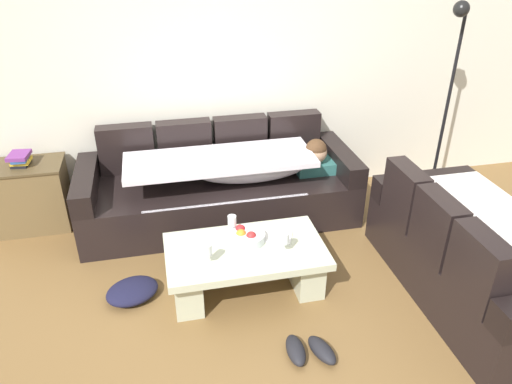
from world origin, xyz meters
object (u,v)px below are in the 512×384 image
at_px(wine_glass_near_left, 207,250).
at_px(open_magazine, 274,236).
at_px(book_stack_on_cabinet, 20,159).
at_px(couch_near_window, 474,257).
at_px(floor_lamp, 448,93).
at_px(fruit_bowl, 246,236).
at_px(crumpled_garment, 132,291).
at_px(wine_glass_far_back, 232,222).
at_px(side_cabinet, 28,196).
at_px(wine_glass_near_right, 284,239).
at_px(coffee_table, 246,263).
at_px(couch_along_wall, 224,187).
at_px(pair_of_shoes, 309,350).

distance_m(wine_glass_near_left, open_magazine, 0.61).
bearing_deg(book_stack_on_cabinet, couch_near_window, -26.87).
bearing_deg(floor_lamp, fruit_bowl, -156.40).
bearing_deg(couch_near_window, floor_lamp, -19.47).
distance_m(couch_near_window, floor_lamp, 1.72).
bearing_deg(crumpled_garment, wine_glass_far_back, 9.17).
bearing_deg(crumpled_garment, couch_near_window, -11.04).
relative_size(side_cabinet, floor_lamp, 0.37).
bearing_deg(couch_near_window, wine_glass_near_right, 77.41).
bearing_deg(crumpled_garment, floor_lamp, 17.41).
relative_size(couch_near_window, wine_glass_near_right, 10.77).
xyz_separation_m(couch_near_window, coffee_table, (-1.66, 0.42, -0.10)).
distance_m(couch_along_wall, wine_glass_near_right, 1.24).
height_order(wine_glass_far_back, open_magazine, wine_glass_far_back).
distance_m(wine_glass_near_left, wine_glass_near_right, 0.57).
bearing_deg(couch_along_wall, wine_glass_near_left, -104.49).
bearing_deg(wine_glass_near_right, wine_glass_far_back, 136.82).
distance_m(wine_glass_far_back, open_magazine, 0.34).
xyz_separation_m(floor_lamp, pair_of_shoes, (-1.90, -1.79, -1.07)).
xyz_separation_m(couch_along_wall, crumpled_garment, (-0.89, -1.02, -0.27)).
bearing_deg(couch_along_wall, wine_glass_near_right, -77.91).
relative_size(couch_near_window, pair_of_shoes, 5.38).
bearing_deg(wine_glass_near_left, wine_glass_far_back, 54.52).
xyz_separation_m(couch_along_wall, floor_lamp, (2.16, -0.06, 0.79)).
distance_m(wine_glass_far_back, book_stack_on_cabinet, 2.04).
bearing_deg(pair_of_shoes, floor_lamp, 43.33).
height_order(couch_near_window, open_magazine, couch_near_window).
relative_size(coffee_table, pair_of_shoes, 3.61).
height_order(wine_glass_near_left, crumpled_garment, wine_glass_near_left).
height_order(pair_of_shoes, crumpled_garment, crumpled_garment).
bearing_deg(couch_along_wall, side_cabinet, 172.90).
height_order(couch_near_window, side_cabinet, couch_near_window).
bearing_deg(open_magazine, couch_near_window, 1.30).
bearing_deg(book_stack_on_cabinet, wine_glass_near_left, -44.59).
bearing_deg(wine_glass_far_back, open_magazine, -17.69).
xyz_separation_m(wine_glass_near_left, wine_glass_far_back, (0.24, 0.33, 0.00)).
bearing_deg(wine_glass_near_right, crumpled_garment, 170.87).
height_order(couch_near_window, floor_lamp, floor_lamp).
distance_m(open_magazine, book_stack_on_cabinet, 2.37).
bearing_deg(wine_glass_far_back, wine_glass_near_left, -125.48).
bearing_deg(wine_glass_near_left, open_magazine, 23.13).
bearing_deg(wine_glass_far_back, pair_of_shoes, -71.04).
bearing_deg(pair_of_shoes, open_magazine, 91.50).
xyz_separation_m(couch_along_wall, side_cabinet, (-1.80, 0.22, -0.01)).
xyz_separation_m(couch_along_wall, open_magazine, (0.23, -0.98, 0.06)).
distance_m(pair_of_shoes, crumpled_garment, 1.42).
relative_size(fruit_bowl, wine_glass_near_right, 1.69).
bearing_deg(floor_lamp, wine_glass_near_right, -149.08).
bearing_deg(wine_glass_near_right, fruit_bowl, 140.87).
bearing_deg(side_cabinet, book_stack_on_cabinet, 4.77).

